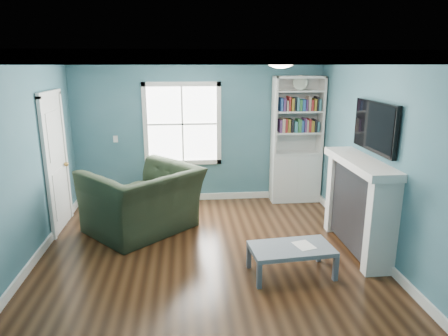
{
  "coord_description": "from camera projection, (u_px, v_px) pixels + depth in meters",
  "views": [
    {
      "loc": [
        -0.25,
        -4.71,
        2.53
      ],
      "look_at": [
        0.25,
        0.4,
        1.17
      ],
      "focal_mm": 32.0,
      "sensor_mm": 36.0,
      "label": 1
    }
  ],
  "objects": [
    {
      "name": "floor",
      "position": [
        208.0,
        263.0,
        5.2
      ],
      "size": [
        5.0,
        5.0,
        0.0
      ],
      "primitive_type": "plane",
      "color": "black",
      "rests_on": "ground"
    },
    {
      "name": "room_walls",
      "position": [
        206.0,
        144.0,
        4.8
      ],
      "size": [
        5.0,
        5.0,
        5.0
      ],
      "color": "#326370",
      "rests_on": "ground"
    },
    {
      "name": "trim",
      "position": [
        207.0,
        172.0,
        4.89
      ],
      "size": [
        4.5,
        5.0,
        2.6
      ],
      "color": "white",
      "rests_on": "ground"
    },
    {
      "name": "window",
      "position": [
        182.0,
        124.0,
        7.19
      ],
      "size": [
        1.4,
        0.06,
        1.5
      ],
      "color": "white",
      "rests_on": "room_walls"
    },
    {
      "name": "bookshelf",
      "position": [
        296.0,
        152.0,
        7.35
      ],
      "size": [
        0.9,
        0.35,
        2.31
      ],
      "color": "silver",
      "rests_on": "ground"
    },
    {
      "name": "fireplace",
      "position": [
        359.0,
        206.0,
        5.43
      ],
      "size": [
        0.44,
        1.58,
        1.3
      ],
      "color": "black",
      "rests_on": "ground"
    },
    {
      "name": "tv",
      "position": [
        375.0,
        127.0,
        5.16
      ],
      "size": [
        0.06,
        1.1,
        0.65
      ],
      "primitive_type": "cube",
      "color": "black",
      "rests_on": "fireplace"
    },
    {
      "name": "door",
      "position": [
        56.0,
        161.0,
        6.07
      ],
      "size": [
        0.12,
        0.98,
        2.17
      ],
      "color": "silver",
      "rests_on": "ground"
    },
    {
      "name": "ceiling_fixture",
      "position": [
        281.0,
        61.0,
        4.73
      ],
      "size": [
        0.38,
        0.38,
        0.15
      ],
      "color": "white",
      "rests_on": "room_walls"
    },
    {
      "name": "light_switch",
      "position": [
        116.0,
        139.0,
        7.15
      ],
      "size": [
        0.08,
        0.01,
        0.12
      ],
      "primitive_type": "cube",
      "color": "white",
      "rests_on": "room_walls"
    },
    {
      "name": "recliner",
      "position": [
        142.0,
        190.0,
        6.04
      ],
      "size": [
        1.79,
        1.75,
        1.33
      ],
      "primitive_type": "imported",
      "rotation": [
        0.0,
        0.0,
        -2.41
      ],
      "color": "black",
      "rests_on": "ground"
    },
    {
      "name": "coffee_table",
      "position": [
        291.0,
        250.0,
        4.86
      ],
      "size": [
        1.04,
        0.63,
        0.36
      ],
      "rotation": [
        0.0,
        0.0,
        0.09
      ],
      "color": "#535863",
      "rests_on": "ground"
    },
    {
      "name": "paper_sheet",
      "position": [
        304.0,
        245.0,
        4.88
      ],
      "size": [
        0.27,
        0.31,
        0.0
      ],
      "primitive_type": "cube",
      "rotation": [
        0.0,
        0.0,
        0.28
      ],
      "color": "white",
      "rests_on": "coffee_table"
    }
  ]
}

